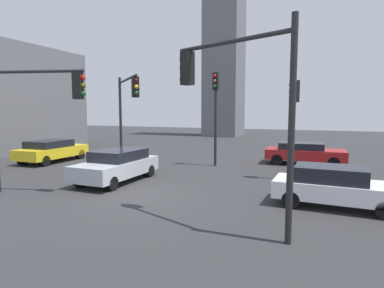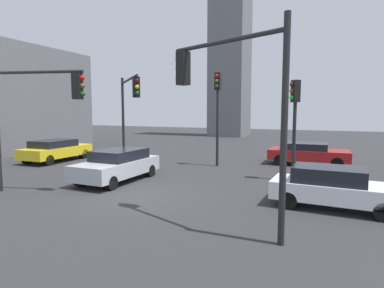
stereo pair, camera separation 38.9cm
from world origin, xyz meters
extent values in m
plane|color=#2D2D30|center=(0.00, 0.00, 0.00)|extent=(101.07, 101.07, 0.00)
cylinder|color=black|center=(-3.56, -1.23, 4.74)|extent=(3.59, 1.28, 0.12)
cube|color=black|center=(-2.03, -0.73, 4.19)|extent=(0.40, 0.40, 1.00)
sphere|color=red|center=(-1.84, -0.66, 4.49)|extent=(0.20, 0.20, 0.20)
sphere|color=#594714|center=(-1.84, -0.66, 4.19)|extent=(0.20, 0.20, 0.20)
sphere|color=#14471E|center=(-1.84, -0.66, 3.89)|extent=(0.20, 0.20, 0.20)
cylinder|color=black|center=(-5.09, 5.82, 2.65)|extent=(0.16, 0.16, 5.31)
cylinder|color=black|center=(-3.47, 4.34, 4.98)|extent=(3.32, 3.04, 0.12)
cube|color=black|center=(-2.04, 3.03, 4.43)|extent=(0.45, 0.45, 1.00)
sphere|color=#4C0F0C|center=(-1.89, 2.90, 4.73)|extent=(0.20, 0.20, 0.20)
sphere|color=yellow|center=(-1.89, 2.90, 4.43)|extent=(0.20, 0.20, 0.20)
sphere|color=#14471E|center=(-1.89, 2.90, 4.13)|extent=(0.20, 0.20, 0.20)
cylinder|color=black|center=(5.12, 5.38, 2.33)|extent=(0.16, 0.16, 4.67)
cube|color=black|center=(5.12, 5.38, 4.17)|extent=(0.45, 0.45, 1.00)
sphere|color=#4C0F0C|center=(4.98, 5.25, 4.47)|extent=(0.20, 0.20, 0.20)
sphere|color=#594714|center=(4.98, 5.25, 4.17)|extent=(0.20, 0.20, 0.20)
sphere|color=green|center=(4.98, 5.25, 3.87)|extent=(0.20, 0.20, 0.20)
cylinder|color=black|center=(0.45, 7.62, 2.76)|extent=(0.16, 0.16, 5.52)
cube|color=black|center=(0.45, 7.62, 5.02)|extent=(0.33, 0.33, 1.00)
sphere|color=red|center=(0.46, 7.42, 5.32)|extent=(0.20, 0.20, 0.20)
sphere|color=#594714|center=(0.46, 7.42, 5.02)|extent=(0.20, 0.20, 0.20)
sphere|color=#14471E|center=(0.46, 7.42, 4.72)|extent=(0.20, 0.20, 0.20)
cylinder|color=black|center=(5.87, -2.09, 2.73)|extent=(0.16, 0.16, 5.46)
cylinder|color=black|center=(4.16, -1.53, 5.07)|extent=(3.47, 1.22, 0.12)
cube|color=black|center=(2.68, -1.05, 4.52)|extent=(0.40, 0.40, 1.00)
sphere|color=red|center=(2.49, -0.99, 4.82)|extent=(0.20, 0.20, 0.20)
sphere|color=#594714|center=(2.49, -0.99, 4.52)|extent=(0.20, 0.20, 0.20)
sphere|color=#14471E|center=(2.49, -0.99, 4.22)|extent=(0.20, 0.20, 0.20)
cube|color=yellow|center=(-9.79, 4.76, 0.64)|extent=(2.43, 4.77, 0.64)
cube|color=black|center=(-9.77, 4.53, 1.17)|extent=(2.01, 2.73, 0.49)
cylinder|color=black|center=(-10.76, 6.25, 0.32)|extent=(0.42, 0.67, 0.64)
cylinder|color=black|center=(-9.09, 6.40, 0.32)|extent=(0.42, 0.67, 0.64)
cylinder|color=black|center=(-10.49, 3.13, 0.32)|extent=(0.42, 0.67, 0.64)
cylinder|color=black|center=(-8.82, 3.27, 0.32)|extent=(0.42, 0.67, 0.64)
cube|color=silver|center=(6.96, 1.59, 0.59)|extent=(4.01, 1.72, 0.59)
cube|color=black|center=(6.76, 1.59, 1.12)|extent=(2.25, 1.50, 0.55)
cylinder|color=black|center=(8.32, 2.27, 0.29)|extent=(0.59, 0.31, 0.59)
cylinder|color=black|center=(5.61, 2.29, 0.29)|extent=(0.59, 0.31, 0.59)
cylinder|color=black|center=(5.60, 0.91, 0.29)|extent=(0.59, 0.31, 0.59)
cube|color=maroon|center=(5.33, 10.36, 0.64)|extent=(4.73, 2.36, 0.61)
cube|color=black|center=(5.10, 10.34, 1.13)|extent=(2.69, 1.98, 0.45)
cylinder|color=black|center=(6.85, 11.30, 0.34)|extent=(0.70, 0.41, 0.67)
cylinder|color=black|center=(6.95, 9.60, 0.34)|extent=(0.70, 0.41, 0.67)
cylinder|color=black|center=(3.71, 11.11, 0.34)|extent=(0.70, 0.41, 0.67)
cylinder|color=black|center=(3.82, 9.41, 0.34)|extent=(0.70, 0.41, 0.67)
cube|color=#ADB2B7|center=(-2.27, 1.75, 0.64)|extent=(2.07, 4.46, 0.68)
cube|color=black|center=(-2.28, 1.97, 1.20)|extent=(1.78, 2.51, 0.52)
cylinder|color=black|center=(-1.43, 0.27, 0.30)|extent=(0.37, 0.60, 0.59)
cylinder|color=black|center=(-3.04, 0.23, 0.30)|extent=(0.37, 0.60, 0.59)
cylinder|color=black|center=(-1.51, 3.27, 0.30)|extent=(0.37, 0.60, 0.59)
cylinder|color=black|center=(-3.11, 3.23, 0.30)|extent=(0.37, 0.60, 0.59)
cube|color=slate|center=(-6.89, 31.12, 13.26)|extent=(4.72, 4.72, 26.52)
camera|label=1|loc=(6.71, -9.64, 3.18)|focal=28.79mm
camera|label=2|loc=(7.06, -9.48, 3.18)|focal=28.79mm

